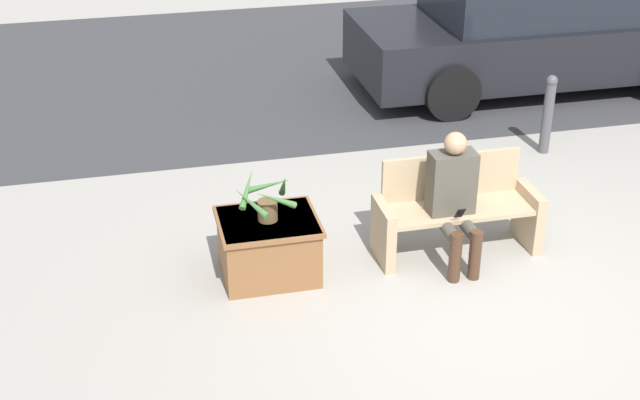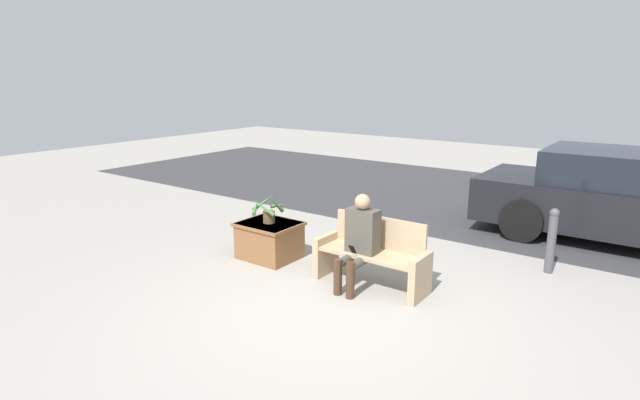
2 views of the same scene
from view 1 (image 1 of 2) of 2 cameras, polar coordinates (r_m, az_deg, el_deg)
name	(u,v)px [view 1 (image 1 of 2)]	position (r m, az deg, el deg)	size (l,w,h in m)	color
ground_plane	(486,307)	(7.35, 10.55, -6.73)	(30.00, 30.00, 0.00)	#9E998E
road_surface	(315,63)	(12.62, -0.34, 8.75)	(20.00, 6.00, 0.01)	#38383A
bench	(456,210)	(7.90, 8.69, -0.62)	(1.44, 0.49, 0.85)	tan
person_seated	(454,194)	(7.61, 8.60, 0.36)	(0.39, 0.57, 1.18)	#4C473D
planter_box	(269,245)	(7.50, -3.31, -2.91)	(0.84, 0.70, 0.53)	brown
potted_plant	(266,200)	(7.29, -3.46, -0.01)	(0.52, 0.53, 0.46)	brown
parked_car	(532,32)	(11.91, 13.40, 10.43)	(4.59, 1.98, 1.45)	black
bollard_post	(548,113)	(9.97, 14.38, 5.44)	(0.12, 0.12, 0.89)	#4C4C51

